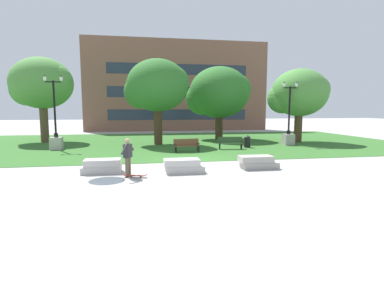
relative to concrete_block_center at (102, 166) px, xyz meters
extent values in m
plane|color=#A3A09B|center=(4.73, 2.02, -0.31)|extent=(140.00, 140.00, 0.00)
cube|color=#336628|center=(4.73, 12.02, -0.30)|extent=(40.00, 20.00, 0.02)
cube|color=#BCB7B2|center=(-0.02, 0.00, -0.15)|extent=(1.80, 0.90, 0.32)
cube|color=beige|center=(0.03, 0.00, 0.17)|extent=(1.66, 0.83, 0.32)
cube|color=#BCB7B2|center=(3.83, -0.58, -0.15)|extent=(1.80, 0.90, 0.32)
cube|color=beige|center=(3.69, -0.58, 0.17)|extent=(1.66, 0.83, 0.32)
cube|color=#9E9991|center=(7.69, -0.25, -0.15)|extent=(1.80, 0.90, 0.32)
cube|color=#A6A098|center=(7.49, -0.25, 0.17)|extent=(1.66, 0.83, 0.32)
cylinder|color=brown|center=(1.28, -0.98, 0.12)|extent=(0.15, 0.15, 0.86)
cylinder|color=brown|center=(1.19, -1.16, 0.12)|extent=(0.15, 0.15, 0.86)
cube|color=#2D2D30|center=(1.24, -1.07, 0.85)|extent=(0.40, 0.47, 0.60)
cylinder|color=#2D2D30|center=(1.35, -0.62, 0.98)|extent=(0.31, 0.49, 0.42)
cylinder|color=#2D2D30|center=(1.12, -1.52, 0.98)|extent=(0.31, 0.49, 0.42)
sphere|color=tan|center=(1.24, -1.07, 1.29)|extent=(0.22, 0.22, 0.22)
cube|color=maroon|center=(1.53, -1.28, -0.22)|extent=(0.82, 0.39, 0.02)
cube|color=maroon|center=(1.97, -1.39, -0.20)|extent=(0.17, 0.22, 0.06)
cube|color=maroon|center=(1.10, -1.16, -0.20)|extent=(0.17, 0.22, 0.06)
cylinder|color=silver|center=(1.77, -1.22, -0.28)|extent=(0.06, 0.04, 0.06)
cylinder|color=silver|center=(1.72, -1.44, -0.28)|extent=(0.06, 0.04, 0.06)
cylinder|color=silver|center=(1.35, -1.11, -0.28)|extent=(0.06, 0.04, 0.06)
cylinder|color=silver|center=(1.29, -1.33, -0.28)|extent=(0.06, 0.04, 0.06)
cylinder|color=#47515B|center=(0.39, -1.68, -0.30)|extent=(1.49, 1.49, 0.01)
cube|color=#284723|center=(8.32, 6.72, 0.15)|extent=(1.84, 0.67, 0.05)
cube|color=#284723|center=(8.35, 6.96, 0.38)|extent=(1.80, 0.35, 0.46)
cube|color=black|center=(7.49, 6.82, 0.27)|extent=(0.11, 0.40, 0.04)
cube|color=black|center=(9.15, 6.61, 0.27)|extent=(0.11, 0.40, 0.04)
cylinder|color=black|center=(7.51, 6.66, -0.08)|extent=(0.07, 0.07, 0.41)
cylinder|color=black|center=(9.09, 6.45, -0.08)|extent=(0.07, 0.07, 0.41)
cylinder|color=black|center=(7.55, 6.98, -0.08)|extent=(0.07, 0.07, 0.41)
cylinder|color=black|center=(9.13, 6.77, -0.08)|extent=(0.07, 0.07, 0.41)
cube|color=brown|center=(4.95, 5.81, 0.15)|extent=(1.84, 0.66, 0.05)
cube|color=brown|center=(4.91, 6.06, 0.38)|extent=(1.80, 0.35, 0.46)
cube|color=black|center=(4.11, 5.71, 0.27)|extent=(0.11, 0.40, 0.04)
cube|color=black|center=(5.78, 5.92, 0.27)|extent=(0.11, 0.40, 0.04)
cylinder|color=black|center=(4.17, 5.55, -0.08)|extent=(0.07, 0.07, 0.41)
cylinder|color=black|center=(5.76, 5.75, -0.08)|extent=(0.07, 0.07, 0.41)
cylinder|color=black|center=(4.13, 5.87, -0.08)|extent=(0.07, 0.07, 0.41)
cylinder|color=black|center=(5.72, 6.07, -0.08)|extent=(0.07, 0.07, 0.41)
cube|color=gray|center=(13.77, 8.42, 0.16)|extent=(0.80, 0.80, 0.90)
cylinder|color=black|center=(13.77, 8.42, 0.76)|extent=(0.28, 0.28, 0.30)
cylinder|color=black|center=(13.77, 8.42, 2.54)|extent=(0.14, 0.14, 3.85)
cube|color=black|center=(13.77, 8.42, 4.36)|extent=(1.10, 0.08, 0.08)
ellipsoid|color=white|center=(13.22, 8.42, 4.60)|extent=(0.22, 0.22, 0.36)
cone|color=black|center=(13.22, 8.42, 4.80)|extent=(0.20, 0.20, 0.13)
ellipsoid|color=white|center=(14.32, 8.42, 4.60)|extent=(0.22, 0.22, 0.36)
cone|color=black|center=(14.32, 8.42, 4.80)|extent=(0.20, 0.20, 0.13)
cube|color=#ADA89E|center=(-4.29, 8.81, 0.16)|extent=(0.80, 0.80, 0.90)
cylinder|color=black|center=(-4.29, 8.81, 0.76)|extent=(0.28, 0.28, 0.30)
cylinder|color=black|center=(-4.29, 8.81, 2.65)|extent=(0.14, 0.14, 4.08)
cube|color=black|center=(-4.29, 8.81, 4.60)|extent=(1.10, 0.08, 0.08)
ellipsoid|color=white|center=(-4.84, 8.81, 4.84)|extent=(0.22, 0.22, 0.36)
cone|color=black|center=(-4.84, 8.81, 5.03)|extent=(0.20, 0.20, 0.13)
ellipsoid|color=white|center=(-3.74, 8.81, 4.84)|extent=(0.22, 0.22, 0.36)
cone|color=black|center=(-3.74, 8.81, 5.03)|extent=(0.20, 0.20, 0.13)
cylinder|color=#42301E|center=(9.41, 14.14, 1.19)|extent=(0.73, 0.73, 2.95)
ellipsoid|color=#2D6B28|center=(9.41, 14.14, 4.26)|extent=(5.80, 5.80, 4.93)
sphere|color=#2D6B28|center=(7.82, 14.72, 3.68)|extent=(3.19, 3.19, 3.19)
sphere|color=#2D6B28|center=(10.86, 13.56, 4.55)|extent=(2.90, 2.90, 2.90)
cylinder|color=#42301E|center=(3.26, 10.67, 1.46)|extent=(0.69, 0.69, 3.49)
ellipsoid|color=#2D6B28|center=(3.26, 10.67, 4.59)|extent=(5.03, 5.03, 4.28)
sphere|color=#2D6B28|center=(1.87, 11.17, 4.09)|extent=(2.77, 2.77, 2.77)
sphere|color=#2D6B28|center=(4.52, 10.17, 4.84)|extent=(2.52, 2.52, 2.52)
cylinder|color=brown|center=(-6.66, 14.26, 1.59)|extent=(0.70, 0.70, 3.76)
ellipsoid|color=#4C893D|center=(-6.66, 14.26, 4.92)|extent=(5.27, 5.27, 4.48)
sphere|color=#4C893D|center=(-8.11, 14.78, 4.40)|extent=(2.90, 2.90, 2.90)
sphere|color=#4C893D|center=(-5.34, 13.73, 5.19)|extent=(2.64, 2.64, 2.64)
cylinder|color=#4C3823|center=(15.73, 10.42, 1.23)|extent=(0.68, 0.68, 3.03)
ellipsoid|color=#4C893D|center=(15.73, 10.42, 4.09)|extent=(4.90, 4.90, 4.16)
sphere|color=#4C893D|center=(14.38, 10.91, 3.60)|extent=(2.69, 2.69, 2.69)
sphere|color=#4C893D|center=(16.95, 9.93, 4.34)|extent=(2.45, 2.45, 2.45)
cylinder|color=black|center=(9.92, 7.56, 0.11)|extent=(0.48, 0.48, 0.80)
cone|color=black|center=(9.92, 7.56, 0.59)|extent=(0.49, 0.49, 0.16)
cube|color=brown|center=(6.97, 26.52, 5.78)|extent=(24.93, 1.00, 12.18)
cube|color=#232D3D|center=(6.97, 26.00, 1.89)|extent=(18.70, 0.03, 1.40)
cube|color=#232D3D|center=(6.97, 26.00, 4.89)|extent=(18.70, 0.03, 1.40)
cube|color=#232D3D|center=(6.97, 26.00, 7.89)|extent=(18.70, 0.03, 1.40)
camera|label=1|loc=(1.81, -14.33, 2.68)|focal=28.00mm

